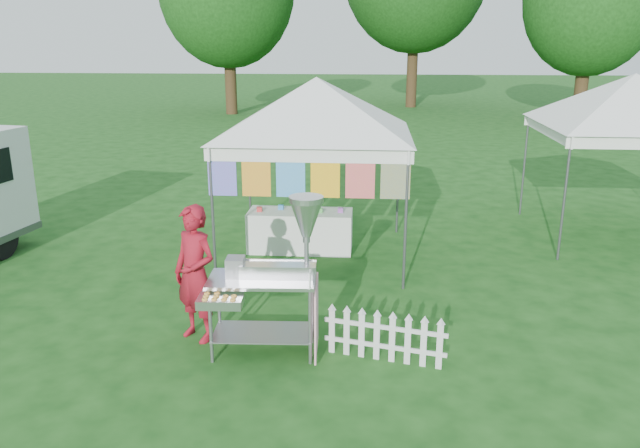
{
  "coord_description": "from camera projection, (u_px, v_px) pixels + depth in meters",
  "views": [
    {
      "loc": [
        0.89,
        -6.63,
        3.59
      ],
      "look_at": [
        0.21,
        1.68,
        1.1
      ],
      "focal_mm": 35.0,
      "sensor_mm": 36.0,
      "label": 1
    }
  ],
  "objects": [
    {
      "name": "ground",
      "position": [
        291.0,
        352.0,
        7.43
      ],
      "size": [
        120.0,
        120.0,
        0.0
      ],
      "primitive_type": "plane",
      "color": "#144213",
      "rests_on": "ground"
    },
    {
      "name": "canopy_right",
      "position": [
        636.0,
        74.0,
        10.92
      ],
      "size": [
        4.24,
        4.24,
        3.45
      ],
      "color": "#59595E",
      "rests_on": "ground"
    },
    {
      "name": "donut_cart",
      "position": [
        279.0,
        264.0,
        7.1
      ],
      "size": [
        1.36,
        1.0,
        1.9
      ],
      "rotation": [
        0.0,
        0.0,
        0.05
      ],
      "color": "gray",
      "rests_on": "ground"
    },
    {
      "name": "display_table",
      "position": [
        300.0,
        231.0,
        10.91
      ],
      "size": [
        1.8,
        0.7,
        0.71
      ],
      "primitive_type": "cube",
      "color": "white",
      "rests_on": "ground"
    },
    {
      "name": "vendor",
      "position": [
        195.0,
        274.0,
        7.54
      ],
      "size": [
        0.74,
        0.67,
        1.71
      ],
      "primitive_type": "imported",
      "rotation": [
        0.0,
        0.0,
        -0.53
      ],
      "color": "maroon",
      "rests_on": "ground"
    },
    {
      "name": "canopy_main",
      "position": [
        316.0,
        78.0,
        9.91
      ],
      "size": [
        4.24,
        4.24,
        3.45
      ],
      "color": "#59595E",
      "rests_on": "ground"
    },
    {
      "name": "picket_fence",
      "position": [
        384.0,
        338.0,
        7.15
      ],
      "size": [
        1.41,
        0.35,
        0.56
      ],
      "rotation": [
        0.0,
        0.0,
        -0.23
      ],
      "color": "silver",
      "rests_on": "ground"
    }
  ]
}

